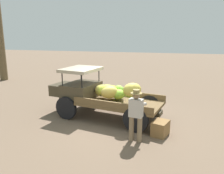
{
  "coord_description": "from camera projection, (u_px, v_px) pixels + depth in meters",
  "views": [
    {
      "loc": [
        -1.78,
        8.11,
        3.25
      ],
      "look_at": [
        0.28,
        -0.1,
        1.25
      ],
      "focal_mm": 37.32,
      "sensor_mm": 36.0,
      "label": 1
    }
  ],
  "objects": [
    {
      "name": "ground_plane",
      "position": [
        119.0,
        120.0,
        8.82
      ],
      "size": [
        60.0,
        60.0,
        0.0
      ],
      "primitive_type": "plane",
      "color": "brown"
    },
    {
      "name": "farmer",
      "position": [
        136.0,
        112.0,
        6.93
      ],
      "size": [
        0.52,
        0.48,
        1.62
      ],
      "rotation": [
        0.0,
        0.0,
        -1.73
      ],
      "color": "#826C50",
      "rests_on": "ground"
    },
    {
      "name": "wooden_crate",
      "position": [
        160.0,
        128.0,
        7.47
      ],
      "size": [
        0.61,
        0.71,
        0.47
      ],
      "primitive_type": "cube",
      "rotation": [
        0.0,
        0.0,
        1.25
      ],
      "color": "olive",
      "rests_on": "ground"
    },
    {
      "name": "truck",
      "position": [
        99.0,
        94.0,
        9.0
      ],
      "size": [
        4.64,
        2.47,
        1.88
      ],
      "rotation": [
        0.0,
        0.0,
        -0.2
      ],
      "color": "#413726",
      "rests_on": "ground"
    }
  ]
}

